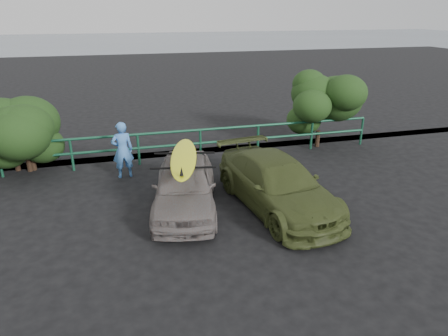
# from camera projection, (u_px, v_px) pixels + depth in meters

# --- Properties ---
(ground) EXTENTS (80.00, 80.00, 0.00)m
(ground) POSITION_uv_depth(u_px,v_px,m) (203.00, 241.00, 8.55)
(ground) COLOR black
(ocean) EXTENTS (200.00, 200.00, 0.00)m
(ocean) POSITION_uv_depth(u_px,v_px,m) (123.00, 41.00, 62.43)
(ocean) COLOR slate
(ocean) RESTS_ON ground
(guardrail) EXTENTS (14.00, 0.08, 1.04)m
(guardrail) POSITION_uv_depth(u_px,v_px,m) (170.00, 147.00, 12.85)
(guardrail) COLOR #164F35
(guardrail) RESTS_ON ground
(shrub_left) EXTENTS (3.20, 2.40, 1.96)m
(shrub_left) POSITION_uv_depth(u_px,v_px,m) (7.00, 141.00, 11.89)
(shrub_left) COLOR #203D16
(shrub_left) RESTS_ON ground
(shrub_right) EXTENTS (3.20, 2.40, 2.56)m
(shrub_right) POSITION_uv_depth(u_px,v_px,m) (307.00, 111.00, 14.22)
(shrub_right) COLOR #203D16
(shrub_right) RESTS_ON ground
(sedan) EXTENTS (2.20, 3.92, 1.26)m
(sedan) POSITION_uv_depth(u_px,v_px,m) (185.00, 185.00, 9.75)
(sedan) COLOR slate
(sedan) RESTS_ON ground
(olive_vehicle) EXTENTS (2.35, 4.52, 1.25)m
(olive_vehicle) POSITION_uv_depth(u_px,v_px,m) (277.00, 184.00, 9.83)
(olive_vehicle) COLOR #3E4920
(olive_vehicle) RESTS_ON ground
(man) EXTENTS (0.66, 0.47, 1.68)m
(man) POSITION_uv_depth(u_px,v_px,m) (123.00, 150.00, 11.56)
(man) COLOR #4684D3
(man) RESTS_ON ground
(roof_rack) EXTENTS (1.68, 1.33, 0.05)m
(roof_rack) POSITION_uv_depth(u_px,v_px,m) (184.00, 160.00, 9.51)
(roof_rack) COLOR black
(roof_rack) RESTS_ON sedan
(surfboard) EXTENTS (1.18, 2.99, 0.09)m
(surfboard) POSITION_uv_depth(u_px,v_px,m) (184.00, 157.00, 9.48)
(surfboard) COLOR yellow
(surfboard) RESTS_ON roof_rack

